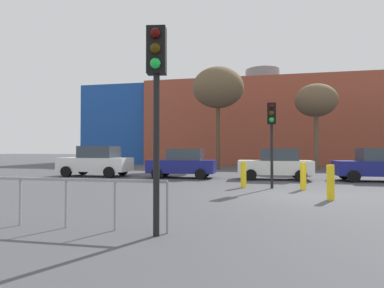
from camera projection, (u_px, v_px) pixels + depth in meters
ground_plane at (301, 195)px, 11.18m from camera, size 200.00×200.00×0.00m
building_backdrop at (263, 125)px, 37.82m from camera, size 41.79×11.82×11.27m
parked_car_0 at (96, 161)px, 19.30m from camera, size 4.27×2.09×1.85m
parked_car_1 at (183, 163)px, 18.21m from camera, size 3.87×1.90×1.68m
parked_car_2 at (276, 164)px, 17.17m from camera, size 3.90×1.92×1.69m
parked_car_3 at (376, 165)px, 16.17m from camera, size 3.93×1.93×1.70m
traffic_light_near_left at (156, 82)px, 5.94m from camera, size 0.39×0.38×3.96m
traffic_light_island at (272, 125)px, 13.23m from camera, size 0.37×0.37×3.61m
bare_tree_0 at (218, 88)px, 26.11m from camera, size 4.24×4.24×8.49m
bare_tree_2 at (316, 101)px, 25.38m from camera, size 3.32×3.32×6.95m
bollard_yellow_0 at (243, 175)px, 13.54m from camera, size 0.24×0.24×1.10m
bollard_yellow_1 at (303, 176)px, 12.76m from camera, size 0.24×0.24×1.12m
bollard_yellow_2 at (331, 182)px, 10.15m from camera, size 0.24×0.24×1.13m
pedestrian_railing at (43, 189)px, 6.66m from camera, size 5.53×0.06×1.03m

